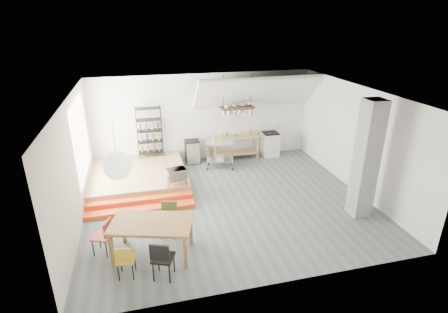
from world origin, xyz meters
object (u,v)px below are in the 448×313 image
object	(u,v)px
stove	(270,144)
rolling_cart	(220,152)
dining_table	(152,226)
mini_fridge	(192,152)

from	to	relation	value
stove	rolling_cart	bearing A→B (deg)	-162.30
dining_table	mini_fridge	bearing A→B (deg)	88.12
stove	mini_fridge	world-z (taller)	stove
stove	rolling_cart	xyz separation A→B (m)	(-2.15, -0.69, 0.13)
mini_fridge	dining_table	bearing A→B (deg)	-108.79
dining_table	rolling_cart	size ratio (longest dim) A/B	1.90
stove	rolling_cart	size ratio (longest dim) A/B	1.12
stove	dining_table	size ratio (longest dim) A/B	0.59
stove	mini_fridge	size ratio (longest dim) A/B	1.38
dining_table	rolling_cart	world-z (taller)	rolling_cart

